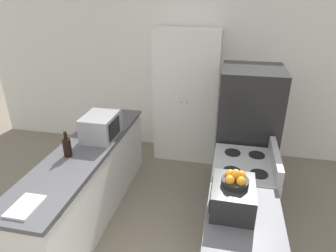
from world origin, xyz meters
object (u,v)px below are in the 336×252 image
Objects in this scene: stove at (241,198)px; wine_bottle at (67,147)px; refrigerator at (246,134)px; microwave at (101,126)px; toaster_oven at (233,197)px; fruit_bowl at (235,180)px; pantry_cabinet at (187,97)px.

wine_bottle is at bearing -172.62° from stove.
refrigerator is at bearing 87.27° from stove.
microwave is 1.79× the size of wine_bottle.
stove is 0.62× the size of refrigerator.
toaster_oven is at bearing -95.96° from refrigerator.
stove is 1.95m from wine_bottle.
fruit_bowl is (1.74, -0.50, 0.17)m from wine_bottle.
fruit_bowl is (1.56, -1.00, 0.13)m from microwave.
wine_bottle is 1.33× the size of fruit_bowl.
pantry_cabinet is at bearing 107.27° from toaster_oven.
fruit_bowl reaches higher than wine_bottle.
pantry_cabinet is 1.23m from refrigerator.
microwave reaches higher than toaster_oven.
pantry_cabinet is at bearing 117.87° from stove.
stove is 1.04m from fruit_bowl.
wine_bottle is at bearing 163.73° from toaster_oven.
stove is at bearing 81.00° from fruit_bowl.
microwave is (-1.72, -0.55, 0.19)m from refrigerator.
refrigerator reaches higher than stove.
toaster_oven is (1.73, -0.51, 0.01)m from wine_bottle.
pantry_cabinet is 1.93m from stove.
microwave is at bearing 171.14° from stove.
stove is 3.70× the size of wine_bottle.
wine_bottle is 1.82m from fruit_bowl.
refrigerator is 1.59m from fruit_bowl.
fruit_bowl is at bearing -72.56° from pantry_cabinet.
pantry_cabinet is 2.12m from wine_bottle.
stove is 0.90m from refrigerator.
microwave is at bearing 147.09° from toaster_oven.
pantry_cabinet reaches higher than microwave.
refrigerator reaches higher than wine_bottle.
fruit_bowl reaches higher than stove.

